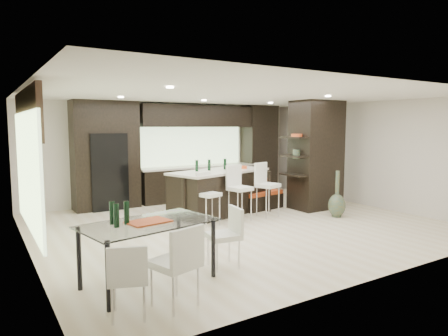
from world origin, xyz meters
TOP-DOWN VIEW (x-y plane):
  - ground at (0.00, 0.00)m, footprint 8.00×8.00m
  - back_wall at (0.00, 3.50)m, footprint 8.00×0.02m
  - left_wall at (-4.00, 0.00)m, footprint 0.02×7.00m
  - right_wall at (4.00, 0.00)m, footprint 0.02×7.00m
  - ceiling at (0.00, 0.00)m, footprint 8.00×7.00m
  - window_left at (-3.96, 0.20)m, footprint 0.04×3.20m
  - window_back at (0.60, 3.46)m, footprint 3.40×0.04m
  - stone_accent at (-3.93, 0.20)m, footprint 0.08×3.00m
  - ceiling_spots at (0.00, 0.25)m, footprint 4.00×3.00m
  - back_cabinetry at (0.50, 3.17)m, footprint 6.80×0.68m
  - refrigerator at (-1.90, 3.12)m, footprint 0.90×0.68m
  - partition_column at (2.60, 0.40)m, footprint 1.20×0.80m
  - kitchen_island at (0.20, 1.13)m, footprint 2.70×1.72m
  - stool_left at (-0.56, 0.29)m, footprint 0.49×0.49m
  - stool_mid at (0.20, 0.27)m, footprint 0.51×0.51m
  - stool_right at (0.97, 0.27)m, footprint 0.56×0.56m
  - bench at (1.36, 1.02)m, footprint 1.24×0.64m
  - floor_vase at (2.30, -0.60)m, footprint 0.48×0.48m
  - dining_table at (-2.78, -2.00)m, footprint 1.85×1.25m
  - chair_near at (-2.78, -2.80)m, footprint 0.60×0.60m
  - chair_far at (-3.32, -2.77)m, footprint 0.54×0.54m
  - chair_end at (-1.63, -2.00)m, footprint 0.50×0.50m

SIDE VIEW (x-z plane):
  - ground at x=0.00m, z-range 0.00..0.00m
  - bench at x=1.36m, z-range 0.00..0.45m
  - chair_far at x=-3.32m, z-range 0.00..0.77m
  - chair_end at x=-1.63m, z-range 0.00..0.82m
  - dining_table at x=-2.78m, z-range 0.00..0.82m
  - chair_near at x=-2.78m, z-range 0.00..0.89m
  - stool_left at x=-0.56m, z-range 0.00..0.90m
  - stool_mid at x=0.20m, z-range 0.00..0.99m
  - stool_right at x=0.97m, z-range 0.00..1.00m
  - kitchen_island at x=0.20m, z-range 0.00..1.04m
  - floor_vase at x=2.30m, z-range 0.00..1.07m
  - refrigerator at x=-1.90m, z-range 0.00..1.90m
  - back_wall at x=0.00m, z-range 0.00..2.70m
  - left_wall at x=-4.00m, z-range 0.00..2.70m
  - right_wall at x=4.00m, z-range 0.00..2.70m
  - window_left at x=-3.96m, z-range 0.40..2.30m
  - back_cabinetry at x=0.50m, z-range 0.00..2.70m
  - partition_column at x=2.60m, z-range 0.00..2.70m
  - window_back at x=0.60m, z-range 0.95..2.15m
  - stone_accent at x=-3.93m, z-range 1.85..2.65m
  - ceiling_spots at x=0.00m, z-range 2.67..2.69m
  - ceiling at x=0.00m, z-range 2.69..2.71m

